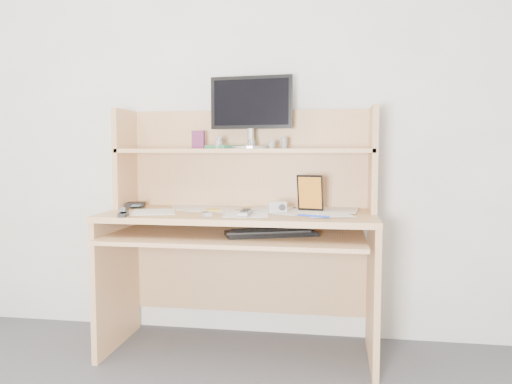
# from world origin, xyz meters

# --- Properties ---
(back_wall) EXTENTS (3.60, 0.04, 2.50)m
(back_wall) POSITION_xyz_m (0.00, 1.80, 1.25)
(back_wall) COLOR white
(back_wall) RESTS_ON floor
(desk) EXTENTS (1.40, 0.70, 1.30)m
(desk) POSITION_xyz_m (0.00, 1.56, 0.69)
(desk) COLOR tan
(desk) RESTS_ON floor
(paper_clutter) EXTENTS (1.32, 0.54, 0.01)m
(paper_clutter) POSITION_xyz_m (0.00, 1.48, 0.75)
(paper_clutter) COLOR white
(paper_clutter) RESTS_ON desk
(keyboard) EXTENTS (0.47, 0.31, 0.03)m
(keyboard) POSITION_xyz_m (0.18, 1.37, 0.66)
(keyboard) COLOR black
(keyboard) RESTS_ON desk
(tv_remote) EXTENTS (0.05, 0.17, 0.02)m
(tv_remote) POSITION_xyz_m (0.05, 1.36, 0.76)
(tv_remote) COLOR #969792
(tv_remote) RESTS_ON paper_clutter
(flip_phone) EXTENTS (0.07, 0.09, 0.02)m
(flip_phone) POSITION_xyz_m (-0.13, 1.29, 0.77)
(flip_phone) COLOR silver
(flip_phone) RESTS_ON paper_clutter
(stapler) EXTENTS (0.07, 0.13, 0.04)m
(stapler) POSITION_xyz_m (-0.53, 1.24, 0.78)
(stapler) COLOR black
(stapler) RESTS_ON paper_clutter
(wallet) EXTENTS (0.11, 0.10, 0.02)m
(wallet) POSITION_xyz_m (-0.62, 1.60, 0.77)
(wallet) COLOR black
(wallet) RESTS_ON paper_clutter
(sticky_note_pad) EXTENTS (0.10, 0.10, 0.01)m
(sticky_note_pad) POSITION_xyz_m (-0.15, 1.52, 0.76)
(sticky_note_pad) COLOR #FEFF43
(sticky_note_pad) RESTS_ON desk
(digital_camera) EXTENTS (0.10, 0.06, 0.06)m
(digital_camera) POSITION_xyz_m (0.20, 1.46, 0.78)
(digital_camera) COLOR silver
(digital_camera) RESTS_ON paper_clutter
(game_case) EXTENTS (0.14, 0.04, 0.19)m
(game_case) POSITION_xyz_m (0.36, 1.56, 0.85)
(game_case) COLOR black
(game_case) RESTS_ON paper_clutter
(blue_pen) EXTENTS (0.15, 0.07, 0.01)m
(blue_pen) POSITION_xyz_m (0.39, 1.31, 0.76)
(blue_pen) COLOR blue
(blue_pen) RESTS_ON paper_clutter
(card_box) EXTENTS (0.08, 0.04, 0.10)m
(card_box) POSITION_xyz_m (-0.27, 1.66, 1.13)
(card_box) COLOR maroon
(card_box) RESTS_ON desk
(shelf_book) EXTENTS (0.21, 0.24, 0.02)m
(shelf_book) POSITION_xyz_m (-0.11, 1.67, 1.09)
(shelf_book) COLOR #30794D
(shelf_book) RESTS_ON desk
(chip_stack_a) EXTENTS (0.05, 0.05, 0.05)m
(chip_stack_a) POSITION_xyz_m (0.04, 1.62, 1.11)
(chip_stack_a) COLOR black
(chip_stack_a) RESTS_ON desk
(chip_stack_b) EXTENTS (0.05, 0.05, 0.06)m
(chip_stack_b) POSITION_xyz_m (-0.13, 1.59, 1.11)
(chip_stack_b) COLOR white
(chip_stack_b) RESTS_ON desk
(chip_stack_c) EXTENTS (0.05, 0.05, 0.04)m
(chip_stack_c) POSITION_xyz_m (0.15, 1.59, 1.10)
(chip_stack_c) COLOR black
(chip_stack_c) RESTS_ON desk
(chip_stack_d) EXTENTS (0.04, 0.04, 0.06)m
(chip_stack_d) POSITION_xyz_m (0.21, 1.64, 1.11)
(chip_stack_d) COLOR white
(chip_stack_d) RESTS_ON desk
(monitor) EXTENTS (0.46, 0.23, 0.40)m
(monitor) POSITION_xyz_m (0.03, 1.66, 1.29)
(monitor) COLOR #ABACB1
(monitor) RESTS_ON desk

